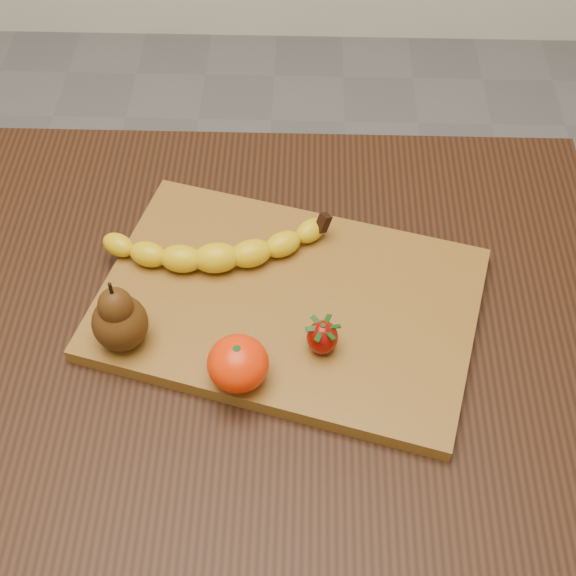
{
  "coord_description": "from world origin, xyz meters",
  "views": [
    {
      "loc": [
        0.1,
        -0.58,
        1.54
      ],
      "look_at": [
        0.09,
        0.02,
        0.8
      ],
      "focal_mm": 50.0,
      "sensor_mm": 36.0,
      "label": 1
    }
  ],
  "objects_px": {
    "table": "(221,364)",
    "pear": "(117,313)",
    "cutting_board": "(288,303)",
    "mandarin": "(238,364)"
  },
  "relations": [
    {
      "from": "pear",
      "to": "mandarin",
      "type": "height_order",
      "value": "pear"
    },
    {
      "from": "cutting_board",
      "to": "table",
      "type": "bearing_deg",
      "value": -151.97
    },
    {
      "from": "cutting_board",
      "to": "mandarin",
      "type": "xyz_separation_m",
      "value": [
        -0.05,
        -0.12,
        0.04
      ]
    },
    {
      "from": "pear",
      "to": "cutting_board",
      "type": "bearing_deg",
      "value": 19.35
    },
    {
      "from": "table",
      "to": "cutting_board",
      "type": "bearing_deg",
      "value": 12.98
    },
    {
      "from": "table",
      "to": "mandarin",
      "type": "xyz_separation_m",
      "value": [
        0.04,
        -0.1,
        0.15
      ]
    },
    {
      "from": "table",
      "to": "cutting_board",
      "type": "height_order",
      "value": "cutting_board"
    },
    {
      "from": "cutting_board",
      "to": "pear",
      "type": "distance_m",
      "value": 0.21
    },
    {
      "from": "cutting_board",
      "to": "pear",
      "type": "bearing_deg",
      "value": -145.6
    },
    {
      "from": "table",
      "to": "pear",
      "type": "distance_m",
      "value": 0.2
    }
  ]
}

